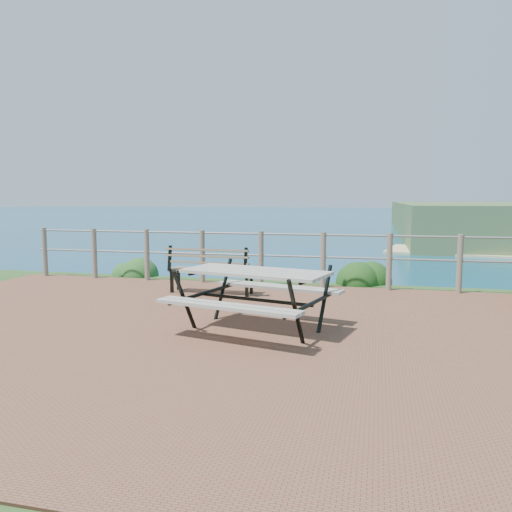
{
  "coord_description": "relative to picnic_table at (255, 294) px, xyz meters",
  "views": [
    {
      "loc": [
        2.09,
        -5.58,
        1.61
      ],
      "look_at": [
        0.31,
        1.7,
        0.75
      ],
      "focal_mm": 35.0,
      "sensor_mm": 36.0,
      "label": 1
    }
  ],
  "objects": [
    {
      "name": "shrub_lip_east",
      "position": [
        1.21,
        4.06,
        -0.47
      ],
      "size": [
        0.85,
        0.85,
        0.62
      ],
      "primitive_type": "ellipsoid",
      "color": "#1B3C12",
      "rests_on": "ground"
    },
    {
      "name": "picnic_table",
      "position": [
        0.0,
        0.0,
        0.0
      ],
      "size": [
        1.86,
        1.48,
        0.73
      ],
      "rotation": [
        0.0,
        0.0,
        -0.24
      ],
      "color": "gray",
      "rests_on": "ground"
    },
    {
      "name": "shrub_lip_west",
      "position": [
        -3.56,
        3.68,
        -0.47
      ],
      "size": [
        0.85,
        0.85,
        0.62
      ],
      "primitive_type": "ellipsoid",
      "color": "#254A1B",
      "rests_on": "ground"
    },
    {
      "name": "ocean",
      "position": [
        -0.67,
        199.81,
        -0.47
      ],
      "size": [
        1200.0,
        1200.0,
        0.0
      ],
      "primitive_type": "plane",
      "color": "#14587B",
      "rests_on": "ground"
    },
    {
      "name": "ground",
      "position": [
        -0.67,
        -0.19,
        -0.47
      ],
      "size": [
        10.0,
        7.0,
        0.12
      ],
      "primitive_type": "cube",
      "color": "brown",
      "rests_on": "ground"
    },
    {
      "name": "safety_railing",
      "position": [
        -0.67,
        3.16,
        0.1
      ],
      "size": [
        9.4,
        0.1,
        1.0
      ],
      "color": "#6B5B4C",
      "rests_on": "ground"
    },
    {
      "name": "park_bench",
      "position": [
        -1.3,
        2.16,
        0.07
      ],
      "size": [
        1.46,
        0.41,
        0.81
      ],
      "rotation": [
        0.0,
        0.0,
        -0.03
      ],
      "color": "brown",
      "rests_on": "ground"
    }
  ]
}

